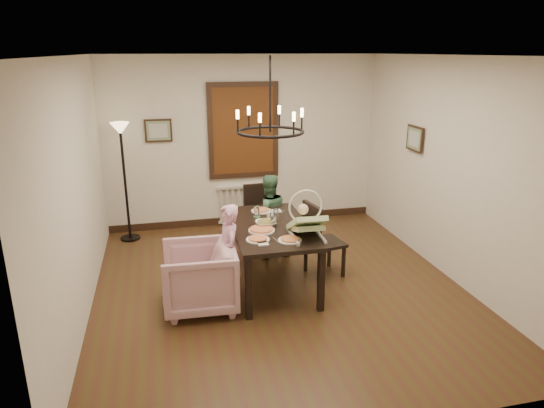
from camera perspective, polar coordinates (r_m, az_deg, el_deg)
name	(u,v)px	position (r m, az deg, el deg)	size (l,w,h in m)	color
room_shell	(273,173)	(6.02, 0.09, 3.68)	(4.51, 5.00, 2.81)	#472818
dining_table	(270,232)	(6.01, -0.19, -3.28)	(0.97, 1.70, 0.79)	black
chair_far	(262,219)	(7.09, -1.23, -1.78)	(0.44, 0.44, 0.99)	black
chair_right	(325,238)	(6.38, 6.26, -4.05)	(0.45, 0.45, 1.01)	black
armchair	(199,277)	(5.65, -8.55, -8.52)	(0.82, 0.84, 0.76)	beige
elderly_woman	(229,261)	(5.75, -5.11, -6.71)	(0.36, 0.23, 0.98)	#E3A0C1
seated_man	(268,223)	(6.93, -0.46, -2.21)	(0.49, 0.38, 1.00)	#416D4B
baby_bouncer	(307,221)	(5.57, 4.09, -2.02)	(0.42, 0.58, 0.38)	beige
salad_bowl	(266,223)	(5.95, -0.74, -2.25)	(0.30, 0.30, 0.07)	white
pizza_platter	(262,230)	(5.78, -1.24, -3.05)	(0.32, 0.32, 0.04)	tan
drinking_glass	(273,222)	(5.89, 0.18, -2.08)	(0.07, 0.07, 0.15)	silver
window_blinds	(243,131)	(7.99, -3.38, 8.60)	(1.00, 0.03, 1.40)	#613313
radiator	(245,203)	(8.30, -3.25, 0.07)	(0.92, 0.12, 0.62)	silver
picture_back	(158,131)	(7.88, -13.22, 8.41)	(0.42, 0.03, 0.36)	black
picture_right	(415,139)	(7.26, 16.46, 7.39)	(0.42, 0.03, 0.36)	black
floor_lamp	(125,184)	(7.74, -16.88, 2.26)	(0.30, 0.30, 1.80)	black
chandelier	(270,132)	(5.68, -0.21, 8.50)	(0.80, 0.80, 0.04)	black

